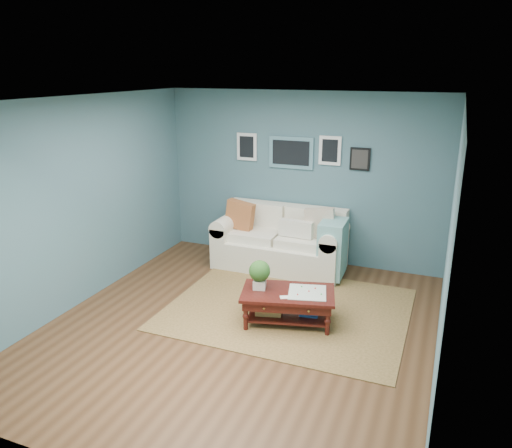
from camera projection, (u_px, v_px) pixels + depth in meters
The scene contains 4 objects.
room_shell at pixel (240, 219), 5.72m from camera, with size 5.00×5.02×2.70m.
area_rug at pixel (288, 309), 6.53m from camera, with size 3.03×2.42×0.01m, color brown.
loveseat at pixel (286, 242), 7.78m from camera, with size 2.05×0.93×1.05m.
coffee_table at pixel (283, 296), 6.10m from camera, with size 1.25×0.91×0.79m.
Camera 1 is at (2.20, -4.95, 3.03)m, focal length 35.00 mm.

